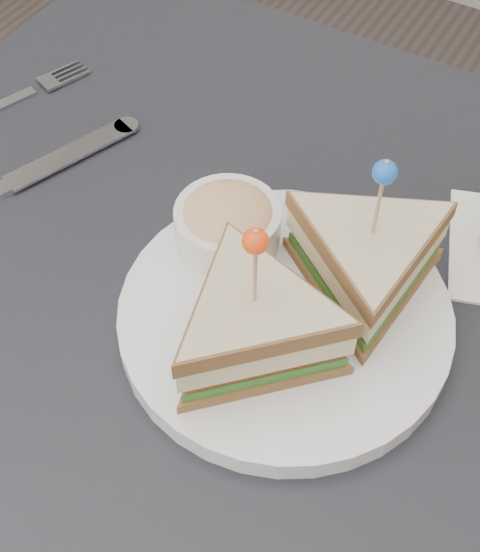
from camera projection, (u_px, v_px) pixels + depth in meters
table at (224, 370)px, 0.66m from camera, size 0.80×0.80×0.75m
plate_meal at (297, 290)px, 0.57m from camera, size 0.31×0.31×0.15m
cutlery_fork at (19, 96)px, 0.77m from camera, size 0.08×0.17×0.00m
cutlery_knife at (19, 180)px, 0.69m from camera, size 0.10×0.23×0.01m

